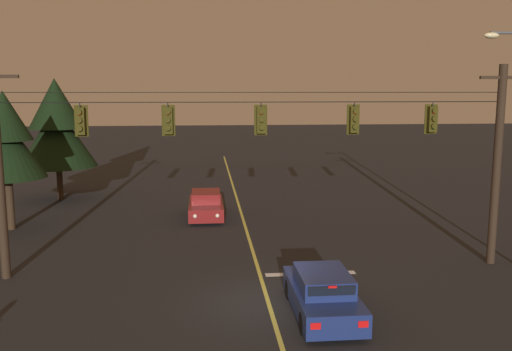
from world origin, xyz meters
The scene contains 13 objects.
ground_plane centered at (0.00, 0.00, 0.00)m, with size 180.00×180.00×0.00m, color black.
lane_centre_stripe centered at (0.00, 9.27, 0.00)m, with size 0.14×60.00×0.01m, color #D1C64C.
stop_bar_paint centered at (1.90, 2.67, 0.00)m, with size 3.40×0.36×0.01m, color silver.
signal_span_assembly centered at (0.00, 3.27, 4.04)m, with size 20.34×0.32×7.76m.
traffic_light_leftmost centered at (-6.36, 3.25, 5.71)m, with size 0.48×0.41×1.22m.
traffic_light_left_inner centered at (-3.27, 3.25, 5.71)m, with size 0.48×0.41×1.22m.
traffic_light_centre centered at (0.09, 3.25, 5.71)m, with size 0.48×0.41×1.22m.
traffic_light_right_inner centered at (3.57, 3.25, 5.71)m, with size 0.48×0.41×1.22m.
traffic_light_rightmost centered at (6.58, 3.25, 5.71)m, with size 0.48×0.41×1.22m.
car_waiting_near_lane centered at (1.53, -1.04, 0.65)m, with size 1.80×4.33×1.39m.
car_oncoming_lead centered at (-1.95, 12.29, 0.65)m, with size 1.80×4.42×1.39m.
tree_verge_near centered at (-11.52, 10.56, 4.46)m, with size 3.66×3.66×6.78m.
tree_verge_far centered at (-11.07, 18.07, 4.53)m, with size 4.74×4.74×7.52m.
Camera 1 is at (-1.98, -16.56, 6.80)m, focal length 38.16 mm.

